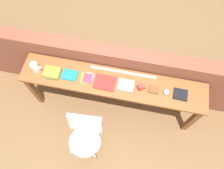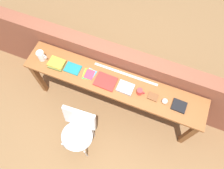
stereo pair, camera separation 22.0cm
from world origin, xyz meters
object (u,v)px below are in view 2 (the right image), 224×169
at_px(book_stack_leftmost, 57,64).
at_px(pamphlet_pile_colourful, 89,74).
at_px(sports_ball_small, 165,101).
at_px(book_repair_rightmost, 179,106).
at_px(chair_white_moulded, 78,130).
at_px(magazine_cycling, 73,68).
at_px(pitcher_white, 41,56).
at_px(mug, 140,92).
at_px(leather_journal_brown, 153,97).
at_px(book_open_centre, 106,81).

relative_size(book_stack_leftmost, pamphlet_pile_colourful, 1.21).
bearing_deg(book_stack_leftmost, sports_ball_small, 0.39).
relative_size(pamphlet_pile_colourful, book_repair_rightmost, 1.05).
xyz_separation_m(chair_white_moulded, magazine_cycling, (-0.34, 0.67, 0.36)).
distance_m(pitcher_white, mug, 1.42).
bearing_deg(chair_white_moulded, leather_journal_brown, 40.65).
height_order(book_stack_leftmost, mug, mug).
bearing_deg(book_open_centre, book_stack_leftmost, -178.39).
height_order(book_stack_leftmost, leather_journal_brown, book_stack_leftmost).
bearing_deg(book_stack_leftmost, chair_white_moulded, -48.75).
bearing_deg(book_repair_rightmost, book_open_centre, -176.87).
xyz_separation_m(mug, book_repair_rightmost, (0.52, 0.01, -0.03)).
height_order(book_stack_leftmost, sports_ball_small, sports_ball_small).
bearing_deg(sports_ball_small, mug, 179.61).
distance_m(pamphlet_pile_colourful, leather_journal_brown, 0.89).
height_order(pamphlet_pile_colourful, book_open_centre, book_open_centre).
distance_m(book_stack_leftmost, magazine_cycling, 0.23).
height_order(chair_white_moulded, magazine_cycling, magazine_cycling).
height_order(pitcher_white, book_stack_leftmost, pitcher_white).
relative_size(chair_white_moulded, pamphlet_pile_colourful, 4.88).
height_order(mug, sports_ball_small, mug).
bearing_deg(pitcher_white, magazine_cycling, 1.24).
distance_m(pitcher_white, magazine_cycling, 0.47).
bearing_deg(book_open_centre, pitcher_white, -179.11).
bearing_deg(book_open_centre, mug, 2.77).
distance_m(sports_ball_small, book_repair_rightmost, 0.19).
xyz_separation_m(book_open_centre, book_repair_rightmost, (0.98, 0.02, 0.00)).
xyz_separation_m(mug, sports_ball_small, (0.33, -0.00, -0.01)).
height_order(book_stack_leftmost, pamphlet_pile_colourful, book_stack_leftmost).
bearing_deg(chair_white_moulded, magazine_cycling, 117.05).
bearing_deg(book_open_centre, leather_journal_brown, 3.39).
relative_size(magazine_cycling, sports_ball_small, 2.95).
bearing_deg(pitcher_white, book_open_centre, -0.57).
bearing_deg(pamphlet_pile_colourful, mug, -1.01).
xyz_separation_m(chair_white_moulded, sports_ball_small, (0.94, 0.66, 0.39)).
relative_size(pitcher_white, magazine_cycling, 0.86).
bearing_deg(book_stack_leftmost, book_repair_rightmost, 0.78).
height_order(chair_white_moulded, pamphlet_pile_colourful, same).
bearing_deg(sports_ball_small, pamphlet_pile_colourful, 179.19).
distance_m(chair_white_moulded, book_repair_rightmost, 1.37).
bearing_deg(mug, pitcher_white, -179.95).
bearing_deg(book_repair_rightmost, pitcher_white, -177.76).
bearing_deg(book_repair_rightmost, chair_white_moulded, -147.19).
distance_m(pitcher_white, book_stack_leftmost, 0.24).
xyz_separation_m(sports_ball_small, book_repair_rightmost, (0.18, 0.01, -0.02)).
relative_size(pitcher_white, book_open_centre, 0.66).
distance_m(magazine_cycling, leather_journal_brown, 1.13).
xyz_separation_m(chair_white_moulded, pamphlet_pile_colourful, (-0.11, 0.68, 0.36)).
distance_m(pitcher_white, pamphlet_pile_colourful, 0.70).
distance_m(mug, leather_journal_brown, 0.18).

